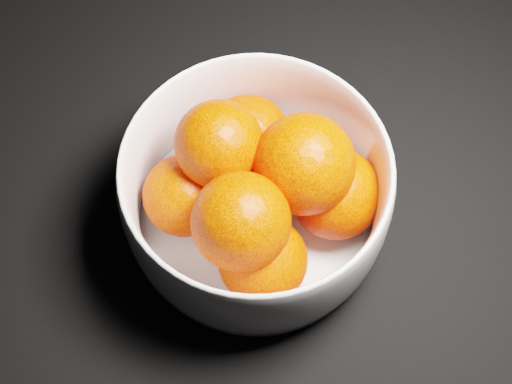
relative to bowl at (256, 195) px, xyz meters
name	(u,v)px	position (x,y,z in m)	size (l,w,h in m)	color
bowl	(256,195)	(0.00, 0.00, 0.00)	(0.24, 0.24, 0.11)	silver
orange_pile	(262,186)	(0.00, 0.00, 0.01)	(0.20, 0.19, 0.13)	#F03403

